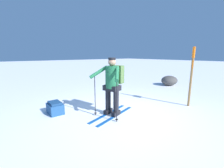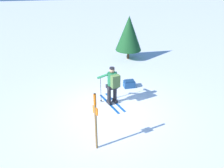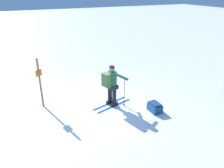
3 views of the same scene
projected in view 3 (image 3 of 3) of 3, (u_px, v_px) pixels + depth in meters
ground_plane at (101, 105)px, 8.43m from camera, size 80.00×80.00×0.00m
skier at (111, 83)px, 8.06m from camera, size 1.66×0.96×1.59m
dropped_backpack at (155, 107)px, 7.96m from camera, size 0.37×0.52×0.34m
trail_marker at (40, 79)px, 7.89m from camera, size 0.23×0.13×1.90m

